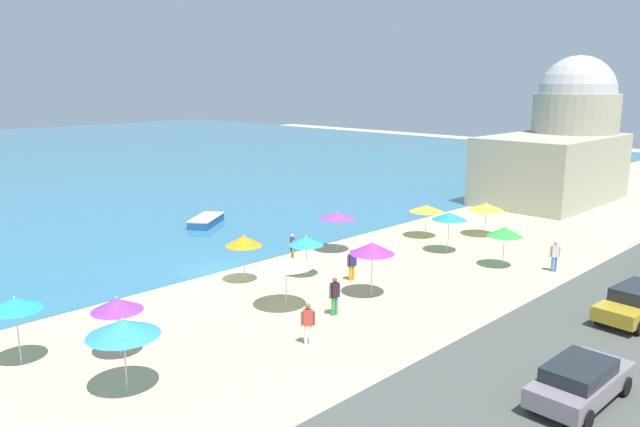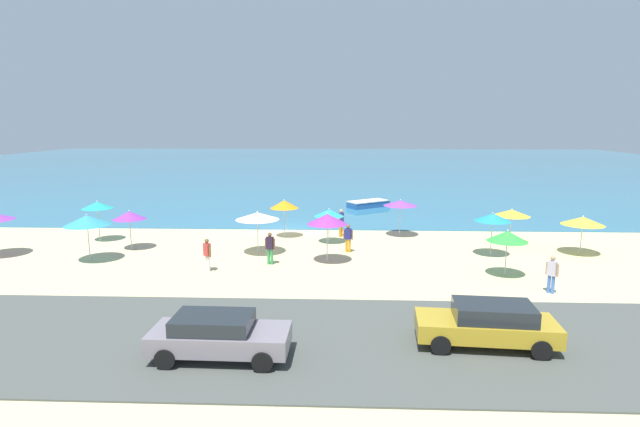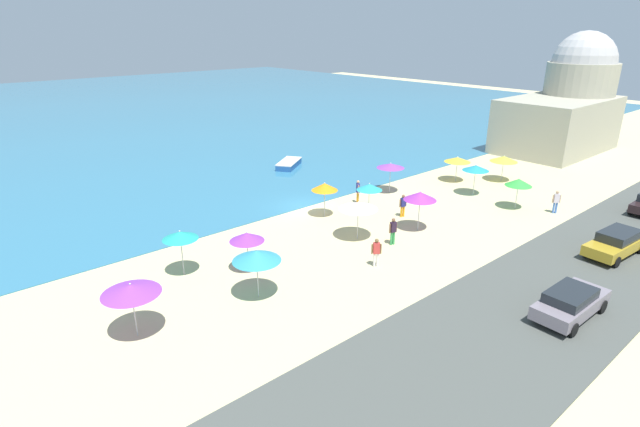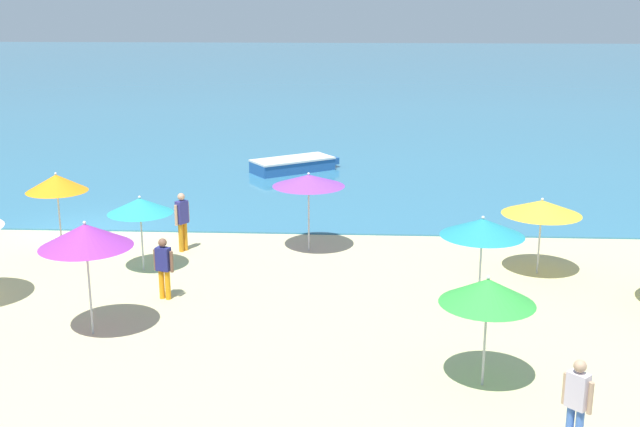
{
  "view_description": "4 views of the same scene",
  "coord_description": "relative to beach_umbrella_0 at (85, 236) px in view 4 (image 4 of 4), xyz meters",
  "views": [
    {
      "loc": [
        -18.93,
        -26.22,
        10.09
      ],
      "look_at": [
        8.09,
        0.39,
        1.92
      ],
      "focal_mm": 35.0,
      "sensor_mm": 36.0,
      "label": 1
    },
    {
      "loc": [
        3.44,
        -33.91,
        7.33
      ],
      "look_at": [
        2.28,
        -4.32,
        1.96
      ],
      "focal_mm": 28.0,
      "sensor_mm": 36.0,
      "label": 2
    },
    {
      "loc": [
        -21.92,
        -26.76,
        12.61
      ],
      "look_at": [
        -1.9,
        -3.88,
        1.11
      ],
      "focal_mm": 28.0,
      "sensor_mm": 36.0,
      "label": 3
    },
    {
      "loc": [
        8.99,
        -25.18,
        7.59
      ],
      "look_at": [
        7.83,
        -3.21,
        1.6
      ],
      "focal_mm": 45.0,
      "sensor_mm": 36.0,
      "label": 4
    }
  ],
  "objects": [
    {
      "name": "skiff_nearshore",
      "position": [
        3.18,
        17.83,
        -2.03
      ],
      "size": [
        3.96,
        3.29,
        0.58
      ],
      "color": "#255798",
      "rests_on": "sea"
    },
    {
      "name": "bather_2",
      "position": [
        0.75,
        6.29,
        -1.35
      ],
      "size": [
        0.38,
        0.49,
        1.83
      ],
      "color": "orange",
      "rests_on": "ground_plane"
    },
    {
      "name": "sea",
      "position": [
        -2.81,
        63.24,
        -2.35
      ],
      "size": [
        150.0,
        110.0,
        0.05
      ],
      "primitive_type": "cube",
      "color": "teal",
      "rests_on": "ground_plane"
    },
    {
      "name": "beach_umbrella_0",
      "position": [
        0.0,
        0.0,
        0.0
      ],
      "size": [
        2.12,
        2.12,
        2.72
      ],
      "color": "#B2B2B7",
      "rests_on": "ground_plane"
    },
    {
      "name": "beach_umbrella_5",
      "position": [
        0.0,
        4.45,
        -0.47
      ],
      "size": [
        1.84,
        1.84,
        2.2
      ],
      "color": "#B2B2B7",
      "rests_on": "ground_plane"
    },
    {
      "name": "beach_umbrella_1",
      "position": [
        11.19,
        4.79,
        -0.45
      ],
      "size": [
        2.2,
        2.2,
        2.2
      ],
      "color": "#B2B2B7",
      "rests_on": "ground_plane"
    },
    {
      "name": "bather_0",
      "position": [
        1.15,
        2.28,
        -1.46
      ],
      "size": [
        0.55,
        0.32,
        1.63
      ],
      "color": "orange",
      "rests_on": "ground_plane"
    },
    {
      "name": "beach_umbrella_4",
      "position": [
        -2.92,
        5.93,
        -0.19
      ],
      "size": [
        1.83,
        1.83,
        2.51
      ],
      "color": "#B2B2B7",
      "rests_on": "ground_plane"
    },
    {
      "name": "bather_1",
      "position": [
        9.89,
        -4.43,
        -1.43
      ],
      "size": [
        0.43,
        0.43,
        1.7
      ],
      "color": "#4470C3",
      "rests_on": "ground_plane"
    },
    {
      "name": "beach_umbrella_10",
      "position": [
        4.6,
        6.52,
        -0.16
      ],
      "size": [
        2.2,
        2.2,
        2.47
      ],
      "color": "#B2B2B7",
      "rests_on": "ground_plane"
    },
    {
      "name": "ground_plane",
      "position": [
        -2.81,
        8.24,
        -2.38
      ],
      "size": [
        160.0,
        160.0,
        0.0
      ],
      "primitive_type": "plane",
      "color": "#CABE8A"
    },
    {
      "name": "beach_umbrella_2",
      "position": [
        8.68,
        -2.09,
        -0.37
      ],
      "size": [
        1.9,
        1.9,
        2.34
      ],
      "color": "#B2B2B7",
      "rests_on": "ground_plane"
    },
    {
      "name": "beach_umbrella_6",
      "position": [
        9.11,
        1.73,
        -0.17
      ],
      "size": [
        2.04,
        2.04,
        2.5
      ],
      "color": "#B2B2B7",
      "rests_on": "ground_plane"
    }
  ]
}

